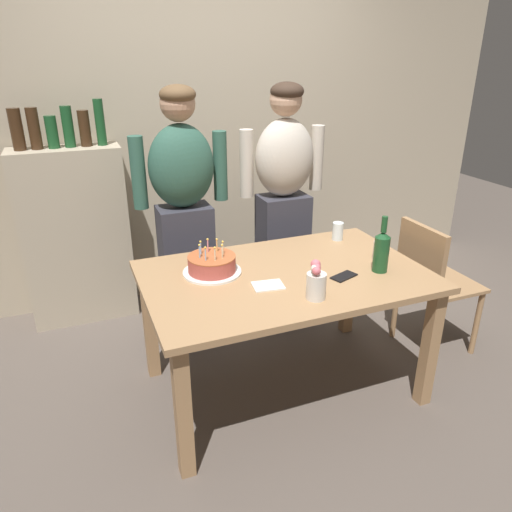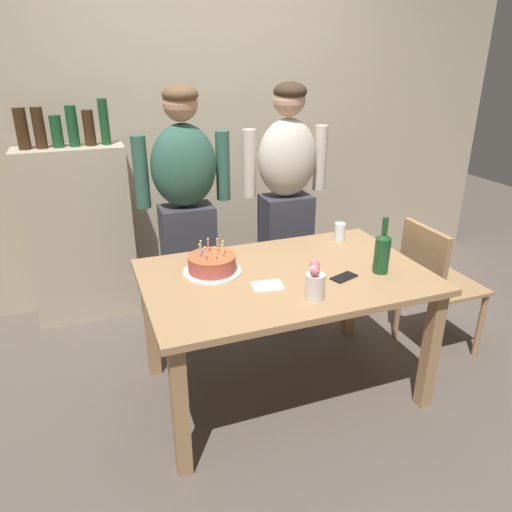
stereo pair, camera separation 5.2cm
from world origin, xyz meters
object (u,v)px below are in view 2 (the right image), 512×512
cell_phone (344,277)px  flower_vase (315,283)px  birthday_cake (212,264)px  person_woman_cardigan (286,202)px  water_glass_far (340,232)px  napkin_stack (267,286)px  wine_bottle (382,251)px  person_man_bearded (187,213)px  water_glass_near (382,252)px  dining_chair (433,279)px

cell_phone → flower_vase: (-0.25, -0.15, 0.08)m
birthday_cake → person_woman_cardigan: bearing=42.3°
water_glass_far → napkin_stack: 0.80m
cell_phone → flower_vase: 0.31m
flower_vase → wine_bottle: bearing=17.6°
person_man_bearded → person_woman_cardigan: (0.70, 0.00, 0.00)m
cell_phone → person_man_bearded: 1.14m
cell_phone → napkin_stack: (-0.41, 0.05, 0.00)m
wine_bottle → person_man_bearded: bearing=130.8°
flower_vase → cell_phone: bearing=31.3°
wine_bottle → napkin_stack: wine_bottle is taller
birthday_cake → person_woman_cardigan: size_ratio=0.19×
water_glass_near → water_glass_far: bearing=99.2°
napkin_stack → person_man_bearded: (-0.20, 0.91, 0.13)m
birthday_cake → person_woman_cardigan: 0.97m
water_glass_far → cell_phone: bearing=-117.0°
dining_chair → person_man_bearded: bearing=60.9°
wine_bottle → flower_vase: (-0.47, -0.15, -0.03)m
birthday_cake → flower_vase: flower_vase is taller
water_glass_near → flower_vase: 0.63m
wine_bottle → flower_vase: wine_bottle is taller
cell_phone → dining_chair: dining_chair is taller
flower_vase → dining_chair: flower_vase is taller
napkin_stack → flower_vase: flower_vase is taller
cell_phone → water_glass_near: bearing=2.5°
cell_phone → dining_chair: 0.82m
person_woman_cardigan → dining_chair: bearing=131.3°
birthday_cake → wine_bottle: (0.85, -0.31, 0.07)m
person_man_bearded → dining_chair: size_ratio=1.90×
birthday_cake → napkin_stack: 0.34m
birthday_cake → person_woman_cardigan: (0.72, 0.65, 0.09)m
water_glass_near → cell_phone: size_ratio=0.75×
birthday_cake → dining_chair: birthday_cake is taller
napkin_stack → flower_vase: 0.27m
water_glass_near → wine_bottle: 0.17m
birthday_cake → dining_chair: 1.42m
water_glass_near → water_glass_far: 0.37m
cell_phone → water_glass_far: bearing=43.7°
birthday_cake → napkin_stack: birthday_cake is taller
birthday_cake → water_glass_near: (0.94, -0.18, 0.01)m
napkin_stack → person_man_bearded: size_ratio=0.09×
birthday_cake → napkin_stack: size_ratio=2.03×
napkin_stack → dining_chair: bearing=6.9°
person_man_bearded → person_woman_cardigan: size_ratio=1.00×
water_glass_far → flower_vase: size_ratio=0.58×
person_man_bearded → dining_chair: person_man_bearded is taller
birthday_cake → person_man_bearded: size_ratio=0.19×
birthday_cake → cell_phone: birthday_cake is taller
wine_bottle → dining_chair: wine_bottle is taller
person_woman_cardigan → dining_chair: size_ratio=1.90×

